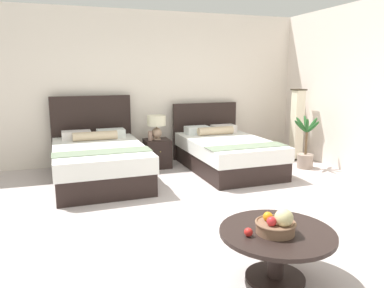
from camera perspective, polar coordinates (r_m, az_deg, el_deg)
The scene contains 12 objects.
ground_plane at distance 4.68m, azimuth 2.06°, elevation -10.75°, with size 9.83×9.74×0.02m, color #BBAEAB.
wall_back at distance 7.30m, azimuth -6.57°, elevation 8.70°, with size 9.83×0.12×2.87m, color white.
bed_near_window at distance 6.13m, azimuth -14.19°, elevation -2.49°, with size 1.46×2.19×1.31m.
bed_near_corner at distance 6.67m, azimuth 5.24°, elevation -1.27°, with size 1.39×2.19×1.12m.
nightstand at distance 6.82m, azimuth -5.40°, elevation -1.43°, with size 0.45×0.49×0.52m.
table_lamp at distance 6.74m, azimuth -5.52°, elevation 3.14°, with size 0.34×0.34×0.44m.
vase at distance 6.69m, azimuth -6.50°, elevation 1.28°, with size 0.08×0.08×0.17m.
coffee_table at distance 3.26m, azimuth 12.96°, elevation -14.67°, with size 0.96×0.96×0.44m.
fruit_bowl at distance 3.13m, azimuth 13.01°, elevation -11.99°, with size 0.33×0.33×0.23m.
loose_apple at distance 3.06m, azimuth 8.73°, elevation -13.33°, with size 0.07×0.07×0.07m.
floor_lamp_corner at distance 7.61m, azimuth 15.94°, elevation 2.88°, with size 0.23×0.23×1.40m.
potted_palm at distance 7.02m, azimuth 17.16°, elevation -1.11°, with size 0.56×0.49×0.96m.
Camera 1 is at (-1.56, -4.06, 1.73)m, focal length 34.44 mm.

